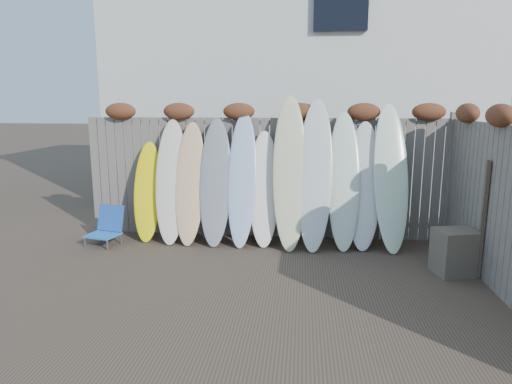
# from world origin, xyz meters

# --- Properties ---
(ground) EXTENTS (80.00, 80.00, 0.00)m
(ground) POSITION_xyz_m (0.00, 0.00, 0.00)
(ground) COLOR #493A2D
(back_fence) EXTENTS (6.05, 0.28, 2.24)m
(back_fence) POSITION_xyz_m (0.06, 2.39, 1.18)
(back_fence) COLOR slate
(back_fence) RESTS_ON ground
(right_fence) EXTENTS (0.28, 4.40, 2.24)m
(right_fence) POSITION_xyz_m (2.99, 0.25, 1.14)
(right_fence) COLOR slate
(right_fence) RESTS_ON ground
(house) EXTENTS (8.50, 5.50, 6.33)m
(house) POSITION_xyz_m (0.50, 6.50, 3.20)
(house) COLOR silver
(house) RESTS_ON ground
(beach_chair) EXTENTS (0.57, 0.59, 0.62)m
(beach_chair) POSITION_xyz_m (-2.47, 1.70, 0.29)
(beach_chair) COLOR blue
(beach_chair) RESTS_ON ground
(wooden_crate) EXTENTS (0.61, 0.54, 0.60)m
(wooden_crate) POSITION_xyz_m (2.69, 0.91, 0.30)
(wooden_crate) COLOR #706454
(wooden_crate) RESTS_ON ground
(lattice_panel) EXTENTS (0.35, 0.99, 1.54)m
(lattice_panel) POSITION_xyz_m (3.10, 1.23, 0.77)
(lattice_panel) COLOR #4C362E
(lattice_panel) RESTS_ON ground
(surfboard_0) EXTENTS (0.49, 0.61, 1.61)m
(surfboard_0) POSITION_xyz_m (-1.88, 2.03, 0.81)
(surfboard_0) COLOR #FFE908
(surfboard_0) RESTS_ON ground
(surfboard_1) EXTENTS (0.56, 0.75, 1.98)m
(surfboard_1) POSITION_xyz_m (-1.47, 1.99, 0.99)
(surfboard_1) COLOR beige
(surfboard_1) RESTS_ON ground
(surfboard_2) EXTENTS (0.49, 0.69, 1.94)m
(surfboard_2) POSITION_xyz_m (-1.15, 1.97, 0.97)
(surfboard_2) COLOR #ECC074
(surfboard_2) RESTS_ON ground
(surfboard_3) EXTENTS (0.54, 0.73, 2.00)m
(surfboard_3) POSITION_xyz_m (-0.73, 1.96, 1.00)
(surfboard_3) COLOR gray
(surfboard_3) RESTS_ON ground
(surfboard_4) EXTENTS (0.47, 0.75, 2.10)m
(surfboard_4) POSITION_xyz_m (-0.30, 1.96, 1.05)
(surfboard_4) COLOR #A6BEE4
(surfboard_4) RESTS_ON ground
(surfboard_5) EXTENTS (0.52, 0.68, 1.81)m
(surfboard_5) POSITION_xyz_m (0.05, 1.98, 0.90)
(surfboard_5) COLOR white
(surfboard_5) RESTS_ON ground
(surfboard_6) EXTENTS (0.57, 0.86, 2.37)m
(surfboard_6) POSITION_xyz_m (0.46, 1.91, 1.19)
(surfboard_6) COLOR beige
(surfboard_6) RESTS_ON ground
(surfboard_7) EXTENTS (0.59, 0.84, 2.31)m
(surfboard_7) POSITION_xyz_m (0.85, 1.90, 1.16)
(surfboard_7) COLOR silver
(surfboard_7) RESTS_ON ground
(surfboard_8) EXTENTS (0.51, 0.75, 2.11)m
(surfboard_8) POSITION_xyz_m (1.29, 1.96, 1.06)
(surfboard_8) COLOR silver
(surfboard_8) RESTS_ON ground
(surfboard_9) EXTENTS (0.56, 0.73, 1.97)m
(surfboard_9) POSITION_xyz_m (1.61, 1.99, 0.98)
(surfboard_9) COLOR silver
(surfboard_9) RESTS_ON ground
(surfboard_10) EXTENTS (0.59, 0.83, 2.24)m
(surfboard_10) POSITION_xyz_m (2.00, 1.94, 1.12)
(surfboard_10) COLOR silver
(surfboard_10) RESTS_ON ground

